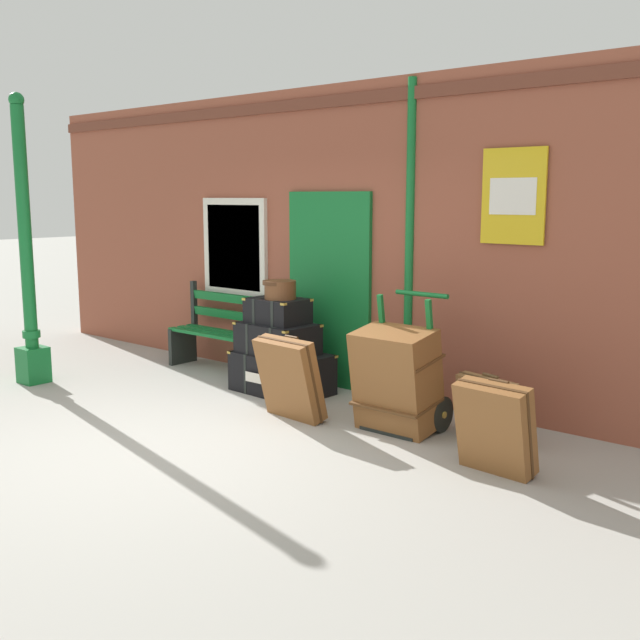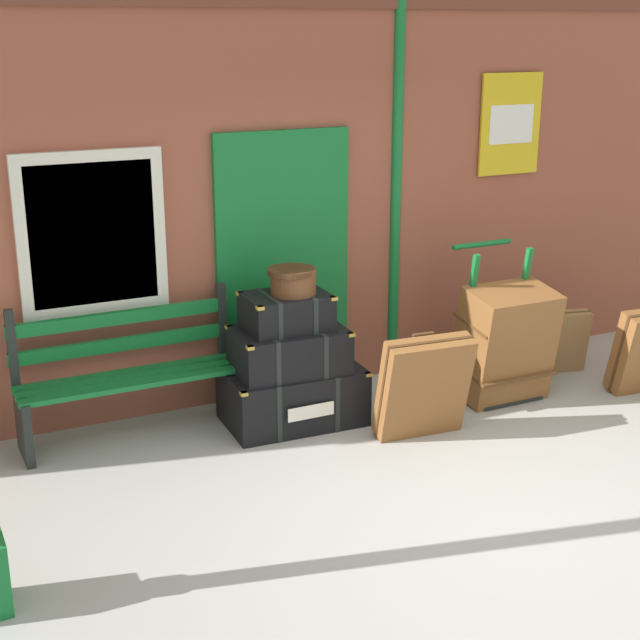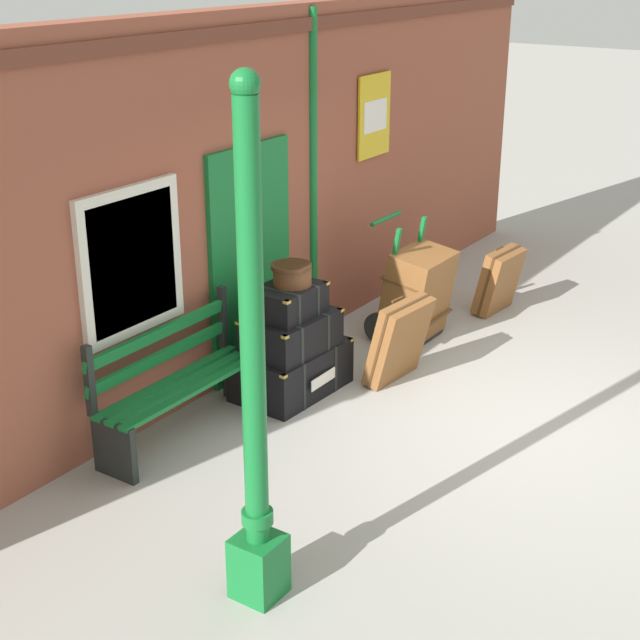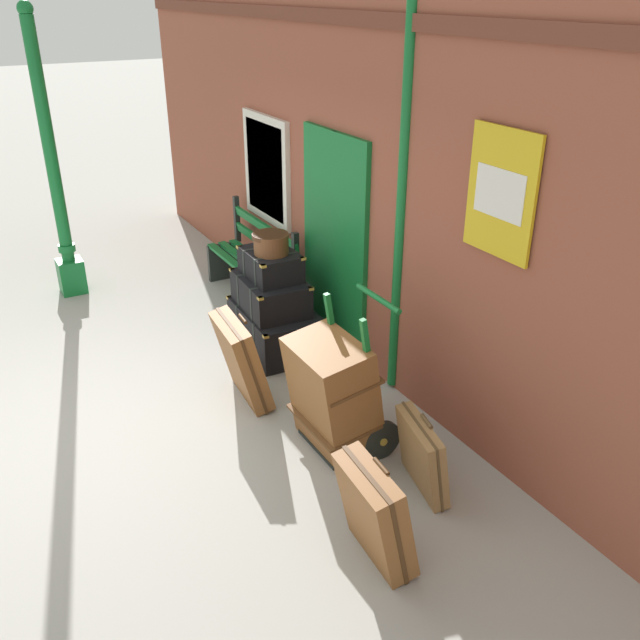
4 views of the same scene
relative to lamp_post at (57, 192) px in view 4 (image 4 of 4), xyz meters
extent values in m
plane|color=#A3A099|center=(2.86, -0.39, -1.20)|extent=(60.00, 60.00, 0.00)
cube|color=brown|center=(2.86, 2.21, 0.40)|extent=(10.40, 0.30, 3.20)
cube|color=brown|center=(2.86, 2.05, 1.82)|extent=(10.40, 0.03, 0.12)
cube|color=#146B2D|center=(2.58, 2.04, -0.15)|extent=(1.10, 0.05, 2.10)
cube|color=#0C401B|center=(2.58, 2.02, -0.15)|extent=(0.06, 0.02, 2.10)
cube|color=silver|center=(1.12, 2.04, 0.25)|extent=(1.04, 0.06, 1.16)
cube|color=silver|center=(1.12, 2.02, 0.25)|extent=(0.88, 0.02, 1.00)
cylinder|color=#146B2D|center=(3.59, 2.06, 0.40)|extent=(0.09, 0.09, 3.14)
cube|color=gold|center=(4.68, 2.04, 0.85)|extent=(0.60, 0.02, 0.84)
cube|color=white|center=(4.68, 2.02, 0.85)|extent=(0.44, 0.01, 0.32)
cube|color=#146B2D|center=(0.00, 0.00, -1.00)|extent=(0.28, 0.28, 0.40)
cylinder|color=#146B2D|center=(0.00, 0.00, 0.50)|extent=(0.14, 0.14, 2.60)
cylinder|color=#146B2D|center=(0.00, 0.00, -0.65)|extent=(0.19, 0.19, 0.08)
sphere|color=#146B2D|center=(0.00, 0.00, 1.85)|extent=(0.16, 0.16, 0.16)
cube|color=#146B2D|center=(1.26, 1.57, -0.75)|extent=(1.60, 0.09, 0.04)
cube|color=#146B2D|center=(1.26, 1.71, -0.75)|extent=(1.60, 0.09, 0.04)
cube|color=#146B2D|center=(1.26, 1.85, -0.75)|extent=(1.60, 0.09, 0.04)
cube|color=#146B2D|center=(1.26, 1.91, -0.55)|extent=(1.60, 0.05, 0.10)
cube|color=#146B2D|center=(1.26, 1.91, -0.35)|extent=(1.60, 0.05, 0.10)
cube|color=black|center=(0.50, 1.71, -0.97)|extent=(0.06, 0.40, 0.45)
cube|color=black|center=(0.50, 1.91, -0.47)|extent=(0.06, 0.06, 0.56)
cube|color=black|center=(2.02, 1.71, -0.97)|extent=(0.06, 0.40, 0.45)
cube|color=black|center=(2.02, 1.91, -0.47)|extent=(0.06, 0.06, 0.56)
cube|color=black|center=(2.40, 1.48, -0.99)|extent=(1.03, 0.68, 0.42)
cube|color=black|center=(2.18, 1.49, -0.99)|extent=(0.07, 0.65, 0.43)
cube|color=black|center=(2.63, 1.47, -0.99)|extent=(0.07, 0.65, 0.43)
cube|color=#B79338|center=(1.91, 1.20, -0.79)|extent=(0.05, 0.05, 0.02)
cube|color=#B79338|center=(2.87, 1.15, -0.79)|extent=(0.05, 0.05, 0.02)
cube|color=#B79338|center=(1.93, 1.80, -0.79)|extent=(0.05, 0.05, 0.02)
cube|color=#B79338|center=(2.89, 1.75, -0.79)|extent=(0.05, 0.05, 0.02)
cube|color=silver|center=(2.39, 1.13, -0.99)|extent=(0.36, 0.01, 0.10)
cube|color=black|center=(2.37, 1.45, -0.62)|extent=(0.83, 0.59, 0.32)
cube|color=black|center=(2.19, 1.46, -0.62)|extent=(0.07, 0.55, 0.33)
cube|color=black|center=(2.55, 1.44, -0.62)|extent=(0.07, 0.55, 0.33)
cube|color=#B79338|center=(1.97, 1.22, -0.47)|extent=(0.05, 0.05, 0.02)
cube|color=#B79338|center=(2.73, 1.18, -0.47)|extent=(0.05, 0.05, 0.02)
cube|color=#B79338|center=(2.00, 1.72, -0.47)|extent=(0.05, 0.05, 0.02)
cube|color=#B79338|center=(2.76, 1.68, -0.47)|extent=(0.05, 0.05, 0.02)
cube|color=black|center=(2.35, 1.47, -0.33)|extent=(0.61, 0.45, 0.26)
cube|color=black|center=(2.22, 1.47, -0.33)|extent=(0.04, 0.45, 0.27)
cube|color=black|center=(2.49, 1.46, -0.33)|extent=(0.04, 0.45, 0.27)
cube|color=#B79338|center=(2.07, 1.27, -0.21)|extent=(0.05, 0.05, 0.02)
cube|color=#B79338|center=(2.63, 1.26, -0.21)|extent=(0.05, 0.05, 0.02)
cube|color=#B79338|center=(2.08, 1.67, -0.21)|extent=(0.05, 0.05, 0.02)
cube|color=#B79338|center=(2.64, 1.66, -0.21)|extent=(0.05, 0.05, 0.02)
cylinder|color=brown|center=(2.40, 1.46, -0.10)|extent=(0.33, 0.33, 0.19)
cylinder|color=#432715|center=(2.39, 1.46, -0.03)|extent=(0.34, 0.34, 0.04)
cube|color=black|center=(4.08, 1.13, -1.18)|extent=(0.56, 0.28, 0.03)
cube|color=#146B2D|center=(3.83, 1.33, -0.60)|extent=(0.04, 0.24, 1.19)
cube|color=#146B2D|center=(4.33, 1.33, -0.60)|extent=(0.04, 0.24, 1.19)
cylinder|color=#146B2D|center=(4.08, 1.52, -0.01)|extent=(0.54, 0.04, 0.04)
cylinder|color=black|center=(3.76, 1.39, -1.04)|extent=(0.04, 0.32, 0.32)
cylinder|color=#B79338|center=(3.76, 1.39, -1.04)|extent=(0.07, 0.06, 0.06)
cylinder|color=black|center=(4.40, 1.39, -1.04)|extent=(0.04, 0.32, 0.32)
cylinder|color=#B79338|center=(4.40, 1.39, -1.04)|extent=(0.07, 0.06, 0.06)
cube|color=brown|center=(4.08, 1.15, -0.73)|extent=(0.68, 0.57, 0.94)
cube|color=brown|center=(4.08, 1.15, -0.92)|extent=(0.70, 0.46, 0.09)
cube|color=brown|center=(4.08, 1.15, -0.53)|extent=(0.70, 0.46, 0.09)
cube|color=olive|center=(4.82, 1.44, -0.92)|extent=(0.62, 0.34, 0.55)
cylinder|color=brown|center=(4.82, 1.46, -0.64)|extent=(0.16, 0.06, 0.03)
cube|color=brown|center=(4.82, 1.44, -0.92)|extent=(0.60, 0.24, 0.55)
cube|color=brown|center=(5.22, 0.78, -0.85)|extent=(0.59, 0.38, 0.71)
cylinder|color=#4F3018|center=(5.22, 0.80, -0.49)|extent=(0.16, 0.04, 0.03)
cube|color=#482C16|center=(5.22, 0.78, -0.85)|extent=(0.59, 0.22, 0.68)
cube|color=brown|center=(3.12, 0.81, -0.81)|extent=(0.68, 0.41, 0.78)
cylinder|color=#4F3018|center=(3.12, 0.84, -0.42)|extent=(0.16, 0.04, 0.03)
cube|color=#482C16|center=(3.12, 0.81, -0.81)|extent=(0.68, 0.27, 0.75)
camera|label=1|loc=(7.66, -4.14, 0.85)|focal=41.97mm
camera|label=2|loc=(-0.22, -4.41, 1.64)|focal=52.21mm
camera|label=3|loc=(-3.75, -2.97, 2.50)|focal=53.36mm
camera|label=4|loc=(7.85, -1.10, 2.06)|focal=38.28mm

